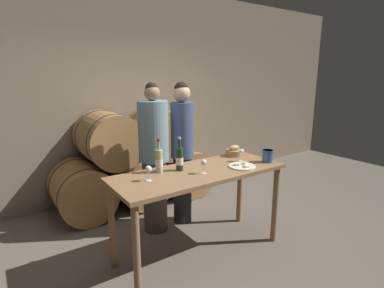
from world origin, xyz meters
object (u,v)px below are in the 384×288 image
at_px(blue_crock, 268,156).
at_px(wine_glass_center, 241,152).
at_px(bread_basket, 234,152).
at_px(cheese_plate, 242,166).
at_px(person_left, 154,158).
at_px(wine_bottle_white, 159,161).
at_px(wine_glass_left, 204,163).
at_px(person_right, 182,151).
at_px(wine_bottle_red, 180,159).
at_px(wine_glass_far_left, 148,170).
at_px(tasting_table, 200,182).

relative_size(blue_crock, wine_glass_center, 0.96).
relative_size(bread_basket, wine_glass_center, 1.32).
bearing_deg(cheese_plate, person_left, 124.30).
bearing_deg(wine_bottle_white, person_left, 68.09).
bearing_deg(wine_bottle_white, bread_basket, 2.66).
distance_m(wine_bottle_white, wine_glass_left, 0.44).
distance_m(person_right, wine_bottle_red, 0.72).
distance_m(wine_bottle_red, bread_basket, 0.85).
bearing_deg(blue_crock, wine_glass_far_left, 171.83).
height_order(cheese_plate, wine_glass_center, wine_glass_center).
bearing_deg(cheese_plate, wine_glass_left, 173.02).
height_order(person_left, person_right, same).
bearing_deg(wine_bottle_white, person_right, 40.99).
bearing_deg(person_right, bread_basket, -48.16).
bearing_deg(wine_glass_center, wine_glass_left, -170.22).
relative_size(person_left, blue_crock, 13.05).
bearing_deg(person_right, tasting_table, -108.94).
distance_m(wine_glass_far_left, wine_glass_center, 1.14).
bearing_deg(bread_basket, wine_glass_far_left, -170.22).
xyz_separation_m(tasting_table, person_right, (0.24, 0.71, 0.15)).
xyz_separation_m(tasting_table, wine_bottle_red, (-0.16, 0.12, 0.24)).
relative_size(person_left, person_right, 1.00).
height_order(person_right, wine_bottle_white, person_right).
distance_m(person_right, bread_basket, 0.65).
bearing_deg(wine_glass_center, blue_crock, -39.37).
xyz_separation_m(person_right, wine_bottle_white, (-0.61, -0.53, 0.09)).
xyz_separation_m(tasting_table, cheese_plate, (0.44, -0.15, 0.13)).
distance_m(person_left, wine_glass_left, 0.83).
xyz_separation_m(bread_basket, wine_glass_left, (-0.70, -0.33, 0.05)).
height_order(person_right, bread_basket, person_right).
relative_size(tasting_table, person_right, 1.01).
distance_m(tasting_table, bread_basket, 0.73).
bearing_deg(wine_glass_far_left, tasting_table, -1.92).
relative_size(person_left, wine_bottle_red, 5.20).
height_order(tasting_table, wine_bottle_red, wine_bottle_red).
bearing_deg(bread_basket, person_right, 131.84).
height_order(cheese_plate, wine_glass_far_left, wine_glass_far_left).
height_order(wine_bottle_white, wine_glass_left, wine_bottle_white).
bearing_deg(tasting_table, wine_bottle_red, 143.39).
bearing_deg(blue_crock, person_left, 136.94).
relative_size(wine_bottle_red, wine_bottle_white, 1.02).
bearing_deg(wine_glass_center, tasting_table, -179.43).
height_order(tasting_table, wine_bottle_white, wine_bottle_white).
bearing_deg(wine_glass_far_left, person_right, 40.68).
distance_m(wine_bottle_red, wine_bottle_white, 0.21).
height_order(wine_glass_far_left, wine_glass_center, same).
height_order(wine_bottle_red, wine_glass_far_left, wine_bottle_red).
bearing_deg(wine_glass_left, bread_basket, 25.33).
height_order(person_left, wine_bottle_red, person_left).
relative_size(wine_bottle_red, bread_basket, 1.81).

